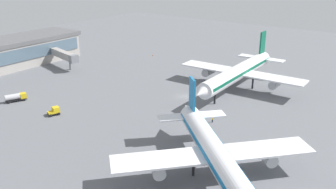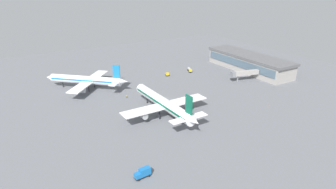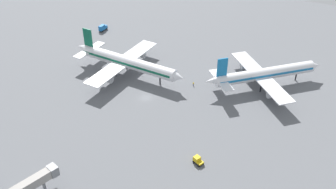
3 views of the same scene
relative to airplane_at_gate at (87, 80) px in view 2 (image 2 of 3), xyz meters
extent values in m
plane|color=slate|center=(-36.58, -32.07, -5.71)|extent=(288.00, 288.00, 0.00)
cube|color=#9E9993|center=(-20.78, -110.07, -0.83)|extent=(65.10, 18.56, 9.77)
cube|color=#4C6070|center=(-20.78, -100.61, 0.57)|extent=(62.49, 0.30, 5.03)
cube|color=#59595B|center=(-20.78, -110.07, 4.76)|extent=(67.70, 19.31, 1.68)
cylinder|color=white|center=(0.39, 0.42, 0.00)|extent=(32.81, 35.08, 4.76)
cone|color=white|center=(16.01, 17.40, 0.00)|extent=(6.55, 6.57, 4.52)
cone|color=white|center=(-15.23, -16.55, 0.72)|extent=(6.83, 6.96, 3.81)
cube|color=#1972B2|center=(0.39, 0.42, 0.36)|extent=(31.70, 33.87, 0.86)
cube|color=white|center=(-1.07, -1.17, -0.47)|extent=(34.95, 32.93, 0.43)
cylinder|color=#A5A8AD|center=(-9.55, 6.63, -2.14)|extent=(5.74, 5.91, 2.62)
cylinder|color=#A5A8AD|center=(7.40, -8.96, -2.14)|extent=(5.74, 5.91, 2.62)
cube|color=white|center=(-12.80, -13.91, 0.48)|extent=(14.73, 13.99, 0.34)
cube|color=#1972B2|center=(-12.80, -13.91, 6.19)|extent=(3.19, 3.41, 7.62)
cylinder|color=black|center=(10.65, 11.57, -4.05)|extent=(0.57, 0.57, 3.33)
cylinder|color=black|center=(-4.76, 0.45, -4.05)|extent=(0.57, 0.57, 3.33)
cylinder|color=black|center=(0.85, -4.70, -4.05)|extent=(0.57, 0.57, 3.33)
cylinder|color=white|center=(-53.02, -21.12, 0.37)|extent=(46.16, 6.00, 5.07)
cone|color=white|center=(-28.47, -20.62, 0.37)|extent=(5.16, 4.92, 4.81)
cone|color=white|center=(-77.57, -21.62, 1.13)|extent=(6.42, 4.18, 4.05)
cube|color=#0C593F|center=(-53.02, -21.12, 0.75)|extent=(44.32, 6.06, 0.91)
cube|color=white|center=(-55.32, -21.17, -0.14)|extent=(8.26, 43.91, 0.46)
cylinder|color=#A5A8AD|center=(-55.57, -8.92, -1.91)|extent=(6.04, 2.91, 2.79)
cylinder|color=#A5A8AD|center=(-55.07, -33.42, -1.91)|extent=(6.04, 2.91, 2.79)
cube|color=white|center=(-73.74, -21.54, 0.88)|extent=(4.48, 17.59, 0.36)
cube|color=#0C593F|center=(-73.74, -21.54, 6.96)|extent=(4.43, 0.64, 8.11)
cylinder|color=black|center=(-36.90, -20.79, -3.94)|extent=(0.61, 0.61, 3.55)
cylinder|color=black|center=(-56.78, -17.14, -3.94)|extent=(0.61, 0.61, 3.55)
cylinder|color=black|center=(-56.62, -25.25, -3.94)|extent=(0.61, 0.61, 3.55)
cube|color=black|center=(-2.22, -53.73, -5.16)|extent=(3.64, 2.84, 0.30)
cube|color=gold|center=(-2.88, -53.50, -4.21)|extent=(2.32, 2.38, 1.60)
cube|color=#3F596B|center=(-3.64, -53.23, -3.89)|extent=(0.60, 1.54, 0.90)
cube|color=gold|center=(-1.37, -54.02, -4.76)|extent=(1.94, 2.25, 0.50)
cylinder|color=black|center=(-3.58, -54.26, -5.31)|extent=(0.85, 0.54, 0.80)
cylinder|color=black|center=(-2.97, -52.46, -5.31)|extent=(0.85, 0.54, 0.80)
cylinder|color=black|center=(-1.47, -54.99, -5.31)|extent=(0.85, 0.54, 0.80)
cylinder|color=black|center=(-0.85, -53.19, -5.31)|extent=(0.85, 0.54, 0.80)
cube|color=black|center=(-2.15, -72.19, -5.16)|extent=(6.55, 4.17, 0.30)
cube|color=gold|center=(-4.23, -71.33, -4.21)|extent=(2.39, 2.45, 1.60)
cube|color=#3F596B|center=(-4.98, -71.01, -3.89)|extent=(0.69, 1.50, 0.90)
cylinder|color=#B7B7BC|center=(-1.32, -72.53, -4.11)|extent=(4.85, 3.39, 1.80)
cylinder|color=black|center=(-4.55, -72.22, -5.31)|extent=(0.85, 0.58, 0.80)
cylinder|color=black|center=(-3.82, -70.47, -5.31)|extent=(0.85, 0.58, 0.80)
cylinder|color=black|center=(-0.48, -73.91, -5.31)|extent=(0.85, 0.58, 0.80)
cylinder|color=black|center=(0.25, -72.16, -5.31)|extent=(0.85, 0.58, 0.80)
cube|color=black|center=(-91.61, 9.00, -5.16)|extent=(2.25, 5.71, 0.30)
cube|color=#1966B2|center=(-91.73, 10.90, -4.21)|extent=(2.01, 1.92, 1.60)
cube|color=#3F596B|center=(-91.78, 11.70, -3.89)|extent=(1.60, 0.18, 0.90)
cube|color=#1966B2|center=(-91.55, 8.10, -3.71)|extent=(2.14, 3.91, 2.60)
cylinder|color=black|center=(-92.68, 10.90, -5.31)|extent=(0.35, 0.82, 0.80)
cylinder|color=black|center=(-90.79, 11.02, -5.31)|extent=(0.35, 0.82, 0.80)
cylinder|color=black|center=(-92.43, 6.98, -5.31)|extent=(0.35, 0.82, 0.80)
cylinder|color=black|center=(-90.53, 7.10, -5.31)|extent=(0.35, 0.82, 0.80)
cylinder|color=#1E2338|center=(-24.56, -14.56, -5.29)|extent=(0.36, 0.36, 0.85)
cylinder|color=yellow|center=(-24.56, -14.56, -4.56)|extent=(0.42, 0.42, 0.60)
sphere|color=tan|center=(-24.56, -14.56, -4.15)|extent=(0.22, 0.22, 0.22)
cylinder|color=yellow|center=(-24.79, -14.53, -4.56)|extent=(0.10, 0.10, 0.54)
cylinder|color=yellow|center=(-24.32, -14.59, -4.56)|extent=(0.10, 0.10, 0.54)
cube|color=#9E9993|center=(-36.77, -91.79, -0.51)|extent=(6.35, 17.11, 2.80)
cylinder|color=slate|center=(-35.44, -86.01, -3.81)|extent=(0.90, 0.90, 3.80)
cube|color=slate|center=(-34.64, -82.56, -0.51)|extent=(3.58, 3.04, 3.08)
cone|color=#EA590C|center=(-72.44, -73.01, -5.41)|extent=(0.44, 0.44, 0.60)
camera|label=1|loc=(56.80, 29.53, 36.25)|focal=39.35mm
camera|label=2|loc=(-164.74, 43.06, 55.50)|focal=31.49mm
camera|label=3|loc=(32.17, -129.51, 76.79)|focal=39.16mm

